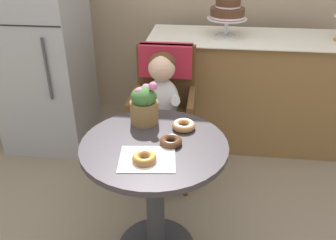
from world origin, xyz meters
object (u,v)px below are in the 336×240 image
at_px(cafe_table, 155,178).
at_px(flower_vase, 144,104).
at_px(donut_mid, 171,141).
at_px(donut_front, 144,158).
at_px(refrigerator, 40,44).
at_px(tiered_cake_stand, 227,12).
at_px(wicker_chair, 164,93).
at_px(seated_child, 161,98).
at_px(donut_side, 184,125).

relative_size(cafe_table, flower_vase, 3.07).
bearing_deg(donut_mid, cafe_table, 179.86).
height_order(donut_front, flower_vase, flower_vase).
distance_m(flower_vase, refrigerator, 1.32).
xyz_separation_m(donut_front, tiered_cake_stand, (0.38, 1.46, 0.34)).
bearing_deg(wicker_chair, tiered_cake_stand, 58.17).
xyz_separation_m(cafe_table, seated_child, (-0.05, 0.61, 0.17)).
bearing_deg(donut_mid, flower_vase, 128.56).
xyz_separation_m(seated_child, flower_vase, (-0.04, -0.40, 0.15)).
bearing_deg(donut_front, wicker_chair, 91.75).
xyz_separation_m(donut_mid, flower_vase, (-0.16, 0.21, 0.09)).
bearing_deg(wicker_chair, donut_side, -68.50).
height_order(wicker_chair, flower_vase, same).
xyz_separation_m(seated_child, tiered_cake_stand, (0.41, 0.69, 0.41)).
xyz_separation_m(seated_child, donut_mid, (0.13, -0.61, 0.06)).
xyz_separation_m(donut_mid, donut_side, (0.05, 0.16, 0.00)).
height_order(donut_mid, flower_vase, flower_vase).
xyz_separation_m(donut_front, refrigerator, (-1.03, 1.26, 0.11)).
bearing_deg(cafe_table, seated_child, 94.42).
bearing_deg(cafe_table, flower_vase, 111.77).
relative_size(flower_vase, tiered_cake_stand, 0.78).
xyz_separation_m(cafe_table, donut_mid, (0.08, -0.00, 0.23)).
xyz_separation_m(seated_child, refrigerator, (-1.00, 0.49, 0.17)).
bearing_deg(refrigerator, wicker_chair, -18.63).
distance_m(wicker_chair, tiered_cake_stand, 0.81).
relative_size(seated_child, refrigerator, 0.43).
distance_m(donut_side, refrigerator, 1.52).
bearing_deg(seated_child, donut_front, -87.90).
relative_size(cafe_table, tiered_cake_stand, 2.40).
bearing_deg(wicker_chair, refrigerator, 166.51).
height_order(cafe_table, wicker_chair, wicker_chair).
height_order(cafe_table, donut_side, donut_side).
distance_m(wicker_chair, donut_front, 0.92).
xyz_separation_m(cafe_table, wicker_chair, (-0.05, 0.76, 0.13)).
distance_m(cafe_table, wicker_chair, 0.77).
height_order(cafe_table, tiered_cake_stand, tiered_cake_stand).
distance_m(cafe_table, refrigerator, 1.56).
distance_m(wicker_chair, donut_side, 0.64).
relative_size(seated_child, donut_front, 6.59).
relative_size(donut_mid, tiered_cake_stand, 0.36).
bearing_deg(donut_side, donut_front, -115.48).
bearing_deg(donut_front, donut_side, 64.52).
height_order(wicker_chair, donut_mid, wicker_chair).
distance_m(cafe_table, seated_child, 0.63).
bearing_deg(refrigerator, donut_mid, -44.19).
distance_m(tiered_cake_stand, refrigerator, 1.44).
relative_size(cafe_table, refrigerator, 0.42).
bearing_deg(flower_vase, donut_front, -80.12).
relative_size(seated_child, tiered_cake_stand, 2.42).
relative_size(wicker_chair, refrigerator, 0.56).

